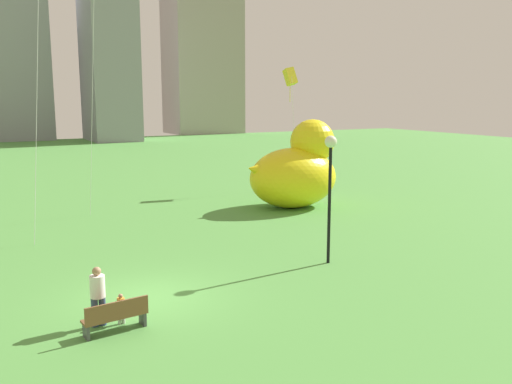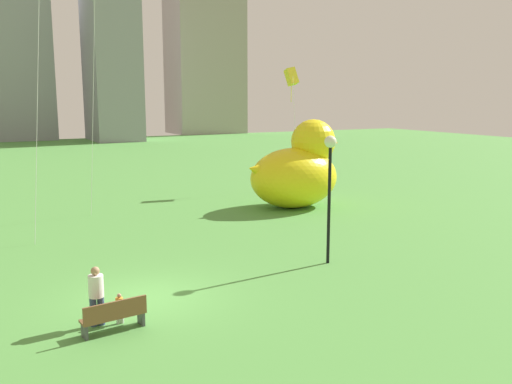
{
  "view_description": "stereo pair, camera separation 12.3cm",
  "coord_description": "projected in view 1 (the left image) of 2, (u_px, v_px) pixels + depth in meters",
  "views": [
    {
      "loc": [
        -4.6,
        -16.05,
        6.2
      ],
      "look_at": [
        5.94,
        4.1,
        2.26
      ],
      "focal_mm": 38.62,
      "sensor_mm": 36.0,
      "label": 1
    },
    {
      "loc": [
        -4.49,
        -16.11,
        6.2
      ],
      "look_at": [
        5.94,
        4.1,
        2.26
      ],
      "focal_mm": 38.62,
      "sensor_mm": 36.0,
      "label": 2
    }
  ],
  "objects": [
    {
      "name": "city_skyline",
      "position": [
        11.0,
        18.0,
        77.47
      ],
      "size": [
        63.46,
        18.83,
        41.49
      ],
      "color": "gray",
      "rests_on": "ground"
    },
    {
      "name": "person_adult",
      "position": [
        98.0,
        294.0,
        14.96
      ],
      "size": [
        0.41,
        0.41,
        1.67
      ],
      "color": "#38476B",
      "rests_on": "ground"
    },
    {
      "name": "giant_inflatable_duck",
      "position": [
        297.0,
        170.0,
        31.06
      ],
      "size": [
        5.98,
        3.84,
        4.96
      ],
      "color": "yellow",
      "rests_on": "ground"
    },
    {
      "name": "ground_plane",
      "position": [
        148.0,
        298.0,
        17.17
      ],
      "size": [
        140.0,
        140.0,
        0.0
      ],
      "primitive_type": "plane",
      "color": "#509240"
    },
    {
      "name": "kite_yellow",
      "position": [
        290.0,
        77.0,
        37.07
      ],
      "size": [
        0.9,
        0.94,
        8.21
      ],
      "color": "silver",
      "rests_on": "ground"
    },
    {
      "name": "park_bench",
      "position": [
        116.0,
        315.0,
        14.6
      ],
      "size": [
        1.77,
        0.67,
        0.9
      ],
      "color": "brown",
      "rests_on": "ground"
    },
    {
      "name": "lamppost",
      "position": [
        330.0,
        168.0,
        20.22
      ],
      "size": [
        0.45,
        0.45,
        4.81
      ],
      "color": "black",
      "rests_on": "ground"
    },
    {
      "name": "person_child",
      "position": [
        121.0,
        307.0,
        15.16
      ],
      "size": [
        0.21,
        0.21,
        0.87
      ],
      "color": "silver",
      "rests_on": "ground"
    }
  ]
}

